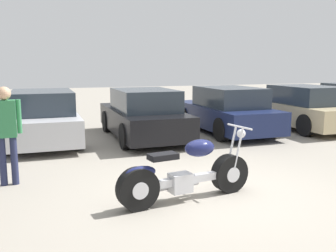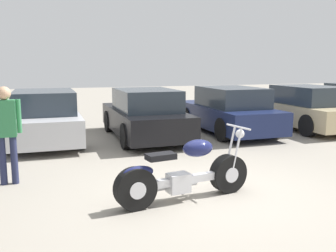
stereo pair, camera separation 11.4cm
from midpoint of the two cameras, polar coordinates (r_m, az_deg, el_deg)
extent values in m
plane|color=gray|center=(6.51, 7.00, -9.78)|extent=(60.00, 60.00, 0.00)
cylinder|color=black|center=(6.40, 9.67, -7.17)|extent=(0.66, 0.30, 0.64)
cylinder|color=silver|center=(6.40, 9.67, -7.17)|extent=(0.29, 0.26, 0.25)
cylinder|color=black|center=(5.59, -4.41, -9.52)|extent=(0.66, 0.30, 0.64)
cylinder|color=silver|center=(5.59, -4.41, -9.52)|extent=(0.29, 0.26, 0.25)
cube|color=silver|center=(5.95, 3.13, -8.18)|extent=(1.29, 0.31, 0.12)
cube|color=silver|center=(5.90, 2.14, -8.64)|extent=(0.37, 0.29, 0.30)
ellipsoid|color=#191E4C|center=(5.94, 5.12, -3.38)|extent=(0.56, 0.40, 0.28)
cube|color=black|center=(5.64, -0.52, -4.66)|extent=(0.47, 0.31, 0.09)
ellipsoid|color=#191E4C|center=(5.54, -3.96, -7.11)|extent=(0.51, 0.27, 0.20)
cylinder|color=silver|center=(6.29, 10.92, -3.83)|extent=(0.22, 0.07, 0.79)
cylinder|color=silver|center=(6.43, 9.93, -3.51)|extent=(0.22, 0.07, 0.79)
cylinder|color=silver|center=(6.34, 11.16, -0.13)|extent=(0.13, 0.62, 0.03)
sphere|color=silver|center=(6.38, 11.41, -1.17)|extent=(0.15, 0.15, 0.15)
cylinder|color=silver|center=(5.95, -0.52, -9.47)|extent=(1.28, 0.28, 0.08)
cube|color=#BCBCC1|center=(10.94, -17.90, 0.42)|extent=(1.76, 4.30, 0.66)
cube|color=#28333D|center=(10.61, -18.05, 3.55)|extent=(1.55, 2.24, 0.59)
cylinder|color=black|center=(12.31, -21.74, 0.31)|extent=(0.20, 0.67, 0.67)
cylinder|color=black|center=(12.31, -14.12, 0.69)|extent=(0.20, 0.67, 0.67)
cylinder|color=black|center=(9.69, -22.61, -2.04)|extent=(0.20, 0.67, 0.67)
cylinder|color=black|center=(9.69, -12.92, -1.54)|extent=(0.20, 0.67, 0.67)
cube|color=black|center=(10.95, -3.38, 0.87)|extent=(1.76, 4.30, 0.66)
cube|color=#28333D|center=(10.63, -3.06, 4.01)|extent=(1.55, 2.24, 0.59)
cylinder|color=black|center=(12.10, -8.76, 0.72)|extent=(0.20, 0.67, 0.67)
cylinder|color=black|center=(12.47, -1.32, 1.08)|extent=(0.20, 0.67, 0.67)
cylinder|color=black|center=(9.52, -6.07, -1.56)|extent=(0.20, 0.67, 0.67)
cylinder|color=black|center=(9.98, 3.16, -1.01)|extent=(0.20, 0.67, 0.67)
cube|color=#19234C|center=(12.02, 9.27, 1.52)|extent=(1.76, 4.30, 0.66)
cube|color=#28333D|center=(11.72, 9.93, 4.38)|extent=(1.55, 2.24, 0.59)
cylinder|color=black|center=(12.91, 3.28, 1.35)|extent=(0.20, 0.67, 0.67)
cylinder|color=black|center=(13.59, 9.72, 1.63)|extent=(0.20, 0.67, 0.67)
cylinder|color=black|center=(10.50, 8.63, -0.58)|extent=(0.20, 0.67, 0.67)
cylinder|color=black|center=(11.33, 16.04, -0.12)|extent=(0.20, 0.67, 0.67)
cube|color=#C6B284|center=(13.40, 20.01, 1.87)|extent=(1.76, 4.30, 0.66)
cube|color=#28333D|center=(13.14, 20.86, 4.43)|extent=(1.55, 2.24, 0.59)
cylinder|color=black|center=(14.03, 13.97, 1.73)|extent=(0.20, 0.67, 0.67)
cylinder|color=black|center=(14.96, 19.30, 1.94)|extent=(0.20, 0.67, 0.67)
cylinder|color=black|center=(11.89, 20.81, 0.06)|extent=(0.20, 0.67, 0.67)
cylinder|color=black|center=(16.03, 21.39, 2.28)|extent=(0.20, 0.67, 0.67)
cylinder|color=#232847|center=(7.26, -23.47, -4.91)|extent=(0.12, 0.12, 0.87)
cylinder|color=#232847|center=(7.25, -21.97, -4.84)|extent=(0.12, 0.12, 0.87)
cube|color=#337F4C|center=(7.12, -23.10, 1.06)|extent=(0.34, 0.20, 0.65)
cylinder|color=#337F4C|center=(7.10, -21.35, 1.42)|extent=(0.08, 0.08, 0.60)
sphere|color=tan|center=(7.07, -23.33, 4.62)|extent=(0.23, 0.23, 0.23)
camera|label=1|loc=(0.06, -89.59, 0.07)|focal=40.00mm
camera|label=2|loc=(0.06, 90.41, -0.07)|focal=40.00mm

